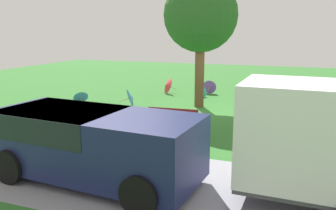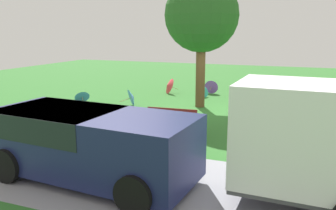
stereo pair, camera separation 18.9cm
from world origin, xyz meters
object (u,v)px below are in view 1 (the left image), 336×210
(parasol_blue_3, at_px, (131,97))
(parasol_red_3, at_px, (167,86))
(parasol_blue_0, at_px, (80,96))
(shade_tree, at_px, (201,16))
(parasol_pink_0, at_px, (91,107))
(box_trailer_white, at_px, (331,140))
(parasol_purple_0, at_px, (210,87))
(parasol_orange_1, at_px, (282,88))
(van_dark, at_px, (90,139))
(parasol_teal_0, at_px, (202,91))
(park_bench, at_px, (174,121))
(parasol_red_1, at_px, (259,118))

(parasol_blue_3, bearing_deg, parasol_red_3, -95.33)
(parasol_red_3, bearing_deg, parasol_blue_0, 52.75)
(shade_tree, relative_size, parasol_blue_3, 6.49)
(parasol_pink_0, bearing_deg, box_trailer_white, 149.38)
(parasol_purple_0, xyz_separation_m, parasol_orange_1, (-3.61, -0.50, 0.07))
(parasol_blue_3, bearing_deg, parasol_blue_0, 4.40)
(van_dark, xyz_separation_m, parasol_teal_0, (0.24, -10.39, -0.58))
(parasol_orange_1, height_order, parasol_teal_0, parasol_orange_1)
(shade_tree, height_order, parasol_red_3, shade_tree)
(shade_tree, distance_m, parasol_orange_1, 6.11)
(van_dark, relative_size, parasol_blue_0, 5.54)
(park_bench, xyz_separation_m, parasol_red_1, (-2.44, -1.93, -0.13))
(box_trailer_white, distance_m, parasol_blue_0, 11.95)
(parasol_orange_1, bearing_deg, parasol_purple_0, 7.90)
(van_dark, relative_size, parasol_red_3, 5.01)
(shade_tree, bearing_deg, parasol_red_3, -45.93)
(shade_tree, bearing_deg, box_trailer_white, 120.78)
(parasol_orange_1, relative_size, parasol_red_3, 1.00)
(parasol_blue_3, bearing_deg, van_dark, 109.58)
(parasol_blue_0, xyz_separation_m, parasol_pink_0, (-1.64, 1.71, -0.01))
(park_bench, relative_size, parasol_orange_1, 1.72)
(parasol_blue_3, bearing_deg, box_trailer_white, 137.52)
(park_bench, height_order, parasol_orange_1, park_bench)
(park_bench, distance_m, parasol_teal_0, 6.67)
(parasol_orange_1, xyz_separation_m, parasol_red_3, (5.72, 1.33, -0.01))
(parasol_blue_3, distance_m, parasol_pink_0, 2.08)
(parasol_red_3, bearing_deg, box_trailer_white, 124.52)
(parasol_purple_0, height_order, parasol_pink_0, parasol_purple_0)
(parasol_red_1, height_order, parasol_blue_3, parasol_blue_3)
(shade_tree, height_order, parasol_blue_0, shade_tree)
(shade_tree, xyz_separation_m, parasol_red_3, (2.47, -2.55, -3.44))
(van_dark, bearing_deg, parasol_red_3, -78.21)
(parasol_orange_1, bearing_deg, parasol_pink_0, 44.37)
(parasol_red_1, bearing_deg, van_dark, 61.77)
(van_dark, distance_m, park_bench, 3.86)
(parasol_red_1, height_order, parasol_orange_1, parasol_orange_1)
(parasol_blue_0, bearing_deg, parasol_teal_0, -145.15)
(van_dark, relative_size, parasol_teal_0, 5.69)
(parasol_orange_1, bearing_deg, parasol_red_3, 13.05)
(box_trailer_white, bearing_deg, parasol_pink_0, -30.62)
(box_trailer_white, xyz_separation_m, parasol_red_1, (1.79, -5.27, -0.98))
(van_dark, relative_size, parasol_blue_3, 5.64)
(parasol_teal_0, bearing_deg, van_dark, 91.31)
(van_dark, xyz_separation_m, parasol_blue_0, (5.06, -7.03, -0.60))
(park_bench, xyz_separation_m, parasol_orange_1, (-2.85, -8.29, -0.04))
(van_dark, height_order, parasol_teal_0, van_dark)
(parasol_purple_0, xyz_separation_m, parasol_teal_0, (0.11, 1.17, -0.03))
(parasol_blue_3, distance_m, parasol_teal_0, 3.93)
(van_dark, height_order, parasol_orange_1, van_dark)
(box_trailer_white, distance_m, parasol_blue_3, 10.10)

